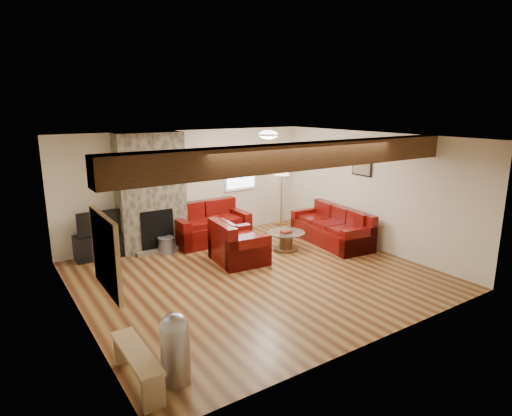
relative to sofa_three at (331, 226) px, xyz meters
The scene contains 18 objects.
room 2.71m from the sofa_three, 164.96° to the right, with size 8.00×8.00×8.00m.
oak_beam 3.67m from the sofa_three, 142.31° to the right, with size 6.00×0.36×0.38m, color #341F0F.
chimney_breast 4.02m from the sofa_three, 152.32° to the left, with size 1.40×0.67×2.50m.
back_window 2.60m from the sofa_three, 118.94° to the left, with size 0.90×0.08×1.10m, color white, non-canonical shape.
hatch_window 5.95m from the sofa_three, 158.29° to the right, with size 0.08×1.00×0.90m, color tan, non-canonical shape.
ceiling_dome 2.59m from the sofa_three, behind, with size 0.40×0.40×0.18m, color white, non-canonical shape.
artwork_back 3.36m from the sofa_three, 138.74° to the left, with size 0.42×0.06×0.52m, color black, non-canonical shape.
artwork_right 1.48m from the sofa_three, 37.34° to the right, with size 0.06×0.55×0.42m, color black, non-canonical shape.
sofa_three is the anchor object (origin of this frame).
loveseat 2.74m from the sofa_three, 145.18° to the left, with size 1.68×0.96×0.89m, color #490507, non-canonical shape.
armchair_red 2.36m from the sofa_three, behind, with size 1.04×0.91×0.84m, color #490507, non-canonical shape.
coffee_table 1.17m from the sofa_three, behind, with size 0.80×0.80×0.42m.
tv_cabinet 4.96m from the sofa_three, 157.91° to the left, with size 1.00×0.40×0.50m, color black.
television 4.97m from the sofa_three, 157.91° to the left, with size 0.87×0.11×0.50m, color black.
floor_lamp 2.11m from the sofa_three, 89.82° to the left, with size 0.41×0.41×1.58m.
pine_bench 5.90m from the sofa_three, 154.19° to the right, with size 0.26×1.10×0.41m, color tan, non-canonical shape.
pedal_bin 5.65m from the sofa_three, 150.80° to the right, with size 0.33×0.33×0.83m, color #A6A6AB, non-canonical shape.
coal_bucket 3.66m from the sofa_three, 157.01° to the left, with size 0.37×0.37×0.35m, color slate, non-canonical shape.
Camera 1 is at (-4.05, -6.12, 3.03)m, focal length 30.00 mm.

